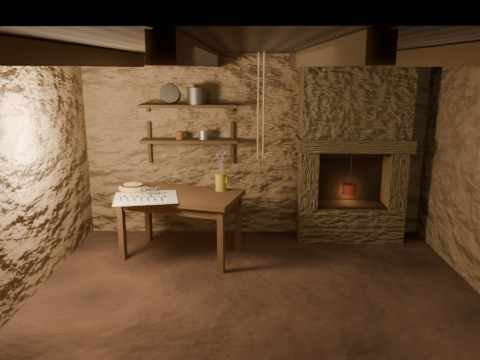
{
  "coord_description": "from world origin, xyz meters",
  "views": [
    {
      "loc": [
        -0.11,
        -4.17,
        2.22
      ],
      "look_at": [
        -0.18,
        0.9,
        1.0
      ],
      "focal_mm": 35.0,
      "sensor_mm": 36.0,
      "label": 1
    }
  ],
  "objects_px": {
    "wooden_bowl": "(133,188)",
    "work_table": "(181,222)",
    "stoneware_jug": "(221,174)",
    "iron_stockpot": "(197,97)",
    "red_pot": "(350,188)"
  },
  "relations": [
    {
      "from": "stoneware_jug",
      "to": "iron_stockpot",
      "type": "xyz_separation_m",
      "value": [
        -0.33,
        0.56,
        0.88
      ]
    },
    {
      "from": "stoneware_jug",
      "to": "iron_stockpot",
      "type": "distance_m",
      "value": 1.1
    },
    {
      "from": "wooden_bowl",
      "to": "stoneware_jug",
      "type": "bearing_deg",
      "value": 2.1
    },
    {
      "from": "iron_stockpot",
      "to": "red_pot",
      "type": "height_order",
      "value": "iron_stockpot"
    },
    {
      "from": "stoneware_jug",
      "to": "iron_stockpot",
      "type": "bearing_deg",
      "value": 96.99
    },
    {
      "from": "work_table",
      "to": "stoneware_jug",
      "type": "distance_m",
      "value": 0.75
    },
    {
      "from": "work_table",
      "to": "wooden_bowl",
      "type": "bearing_deg",
      "value": -173.79
    },
    {
      "from": "red_pot",
      "to": "wooden_bowl",
      "type": "bearing_deg",
      "value": -169.9
    },
    {
      "from": "work_table",
      "to": "wooden_bowl",
      "type": "height_order",
      "value": "wooden_bowl"
    },
    {
      "from": "red_pot",
      "to": "iron_stockpot",
      "type": "bearing_deg",
      "value": 176.53
    },
    {
      "from": "iron_stockpot",
      "to": "red_pot",
      "type": "distance_m",
      "value": 2.3
    },
    {
      "from": "iron_stockpot",
      "to": "red_pot",
      "type": "relative_size",
      "value": 0.47
    },
    {
      "from": "iron_stockpot",
      "to": "work_table",
      "type": "bearing_deg",
      "value": -101.75
    },
    {
      "from": "work_table",
      "to": "red_pot",
      "type": "height_order",
      "value": "red_pot"
    },
    {
      "from": "wooden_bowl",
      "to": "work_table",
      "type": "bearing_deg",
      "value": -9.96
    }
  ]
}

